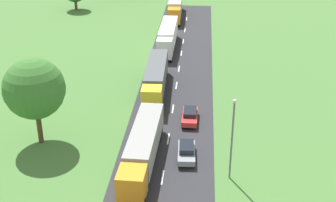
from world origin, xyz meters
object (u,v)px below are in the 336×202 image
(truck_fifth, at_px, (175,7))
(tree_birch, at_px, (34,89))
(truck_second, at_px, (143,148))
(car_third, at_px, (187,151))
(truck_third, at_px, (156,78))
(truck_fourth, at_px, (168,36))
(lamppost_second, at_px, (232,136))
(car_fourth, at_px, (190,116))

(truck_fifth, xyz_separation_m, tree_birch, (-11.46, -50.97, 4.19))
(truck_second, xyz_separation_m, truck_fifth, (-0.26, 54.61, 0.15))
(car_third, bearing_deg, truck_second, -160.01)
(truck_second, height_order, truck_third, truck_third)
(truck_fourth, distance_m, lamppost_second, 37.88)
(truck_third, height_order, car_fourth, truck_third)
(truck_third, xyz_separation_m, car_fourth, (4.86, -7.95, -1.34))
(truck_third, bearing_deg, car_third, -73.18)
(truck_second, xyz_separation_m, car_fourth, (4.38, 9.50, -1.24))
(truck_fourth, xyz_separation_m, car_fourth, (4.67, -25.73, -1.40))
(car_third, xyz_separation_m, lamppost_second, (4.29, -3.08, 3.85))
(truck_fourth, bearing_deg, lamppost_second, -76.39)
(truck_fifth, height_order, tree_birch, tree_birch)
(truck_second, bearing_deg, car_fourth, 65.26)
(car_third, relative_size, car_fourth, 0.98)
(truck_fifth, relative_size, car_third, 3.38)
(truck_fourth, height_order, tree_birch, tree_birch)
(truck_fifth, distance_m, lamppost_second, 56.87)
(car_third, height_order, lamppost_second, lamppost_second)
(tree_birch, bearing_deg, truck_fourth, 70.11)
(truck_second, height_order, car_fourth, truck_second)
(truck_second, bearing_deg, tree_birch, 162.75)
(truck_second, height_order, truck_fourth, truck_fourth)
(truck_fifth, bearing_deg, truck_second, -89.73)
(truck_second, height_order, tree_birch, tree_birch)
(truck_third, xyz_separation_m, lamppost_second, (9.09, -18.96, 2.54))
(car_third, distance_m, car_fourth, 7.93)
(car_third, relative_size, tree_birch, 0.44)
(lamppost_second, bearing_deg, car_fourth, 111.01)
(car_fourth, bearing_deg, truck_fourth, 100.29)
(truck_fourth, bearing_deg, car_third, -82.21)
(car_fourth, bearing_deg, lamppost_second, -68.99)
(truck_fourth, relative_size, tree_birch, 1.41)
(truck_second, relative_size, lamppost_second, 1.73)
(car_fourth, height_order, tree_birch, tree_birch)
(truck_second, distance_m, car_fourth, 10.53)
(truck_third, relative_size, lamppost_second, 1.72)
(car_fourth, xyz_separation_m, lamppost_second, (4.23, -11.01, 3.87))
(car_third, bearing_deg, truck_fifth, 94.93)
(truck_fourth, distance_m, tree_birch, 33.85)
(truck_fifth, bearing_deg, tree_birch, -102.67)
(truck_third, distance_m, tree_birch, 18.30)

